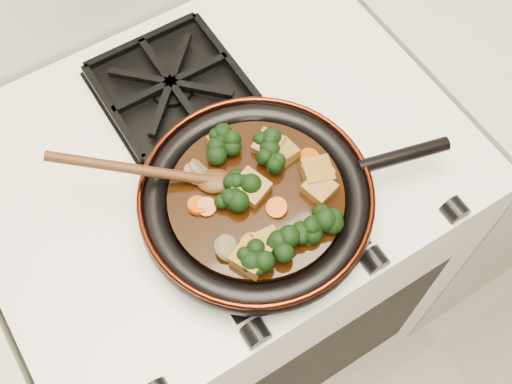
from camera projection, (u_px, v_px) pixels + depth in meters
stove at (227, 260)px, 1.40m from camera, size 0.76×0.60×0.90m
burner_grate_front at (263, 217)px, 0.94m from camera, size 0.23×0.23×0.03m
burner_grate_back at (171, 86)px, 1.05m from camera, size 0.23×0.23×0.03m
skillet at (257, 200)px, 0.92m from camera, size 0.46×0.34×0.05m
braising_sauce at (256, 199)px, 0.91m from camera, size 0.25×0.25×0.02m
tofu_cube_0 at (318, 173)px, 0.91m from camera, size 0.04×0.03×0.02m
tofu_cube_1 at (285, 152)px, 0.93m from camera, size 0.03×0.04×0.02m
tofu_cube_2 at (319, 189)px, 0.90m from camera, size 0.05×0.05×0.02m
tofu_cube_3 at (251, 258)px, 0.85m from camera, size 0.06×0.06×0.03m
tofu_cube_4 at (269, 145)px, 0.93m from camera, size 0.05×0.05×0.03m
tofu_cube_5 at (224, 141)px, 0.94m from camera, size 0.04×0.04×0.02m
tofu_cube_6 at (251, 188)px, 0.90m from camera, size 0.05×0.06×0.03m
tofu_cube_7 at (268, 242)px, 0.86m from camera, size 0.04×0.04×0.03m
tofu_cube_8 at (317, 172)px, 0.91m from camera, size 0.05×0.05×0.03m
broccoli_floret_0 at (221, 147)px, 0.93m from camera, size 0.07×0.06×0.07m
broccoli_floret_1 at (266, 145)px, 0.93m from camera, size 0.08×0.08×0.08m
broccoli_floret_2 at (230, 202)px, 0.89m from camera, size 0.09×0.09×0.06m
broccoli_floret_3 at (259, 260)px, 0.85m from camera, size 0.07×0.07×0.06m
broccoli_floret_4 at (271, 165)px, 0.92m from camera, size 0.08×0.07×0.06m
broccoli_floret_5 at (310, 238)px, 0.86m from camera, size 0.09×0.09×0.07m
broccoli_floret_6 at (240, 184)px, 0.90m from camera, size 0.08×0.09×0.06m
broccoli_floret_7 at (327, 216)px, 0.88m from camera, size 0.08×0.09×0.07m
broccoli_floret_8 at (227, 138)px, 0.93m from camera, size 0.08×0.09×0.07m
broccoli_floret_9 at (282, 245)px, 0.85m from camera, size 0.09×0.09×0.07m
carrot_coin_0 at (206, 207)px, 0.89m from camera, size 0.03×0.03×0.01m
carrot_coin_1 at (310, 157)px, 0.93m from camera, size 0.03×0.03×0.02m
carrot_coin_2 at (198, 205)px, 0.89m from camera, size 0.03×0.03×0.01m
carrot_coin_3 at (250, 242)px, 0.87m from camera, size 0.03×0.03×0.02m
carrot_coin_4 at (277, 208)px, 0.89m from camera, size 0.03×0.03×0.02m
carrot_coin_5 at (282, 249)px, 0.86m from camera, size 0.03×0.03×0.02m
mushroom_slice_0 at (310, 228)px, 0.87m from camera, size 0.04×0.04×0.02m
mushroom_slice_1 at (199, 168)px, 0.92m from camera, size 0.03×0.03×0.03m
mushroom_slice_2 at (227, 248)px, 0.86m from camera, size 0.05×0.05×0.03m
mushroom_slice_3 at (196, 174)px, 0.91m from camera, size 0.04×0.04×0.02m
wooden_spoon at (169, 174)px, 0.90m from camera, size 0.14×0.11×0.23m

